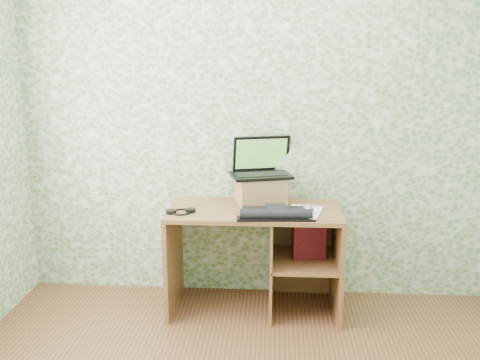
# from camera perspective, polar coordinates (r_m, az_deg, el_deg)

# --- Properties ---
(wall_back) EXTENTS (3.50, 0.00, 3.50)m
(wall_back) POSITION_cam_1_polar(r_m,az_deg,el_deg) (3.92, 1.82, 5.92)
(wall_back) COLOR white
(wall_back) RESTS_ON ground
(desk) EXTENTS (1.20, 0.60, 0.75)m
(desk) POSITION_cam_1_polar(r_m,az_deg,el_deg) (3.84, 2.76, -6.84)
(desk) COLOR brown
(desk) RESTS_ON floor
(riser) EXTENTS (0.39, 0.35, 0.20)m
(riser) POSITION_cam_1_polar(r_m,az_deg,el_deg) (3.84, 2.22, -1.08)
(riser) COLOR #8B603E
(riser) RESTS_ON desk
(laptop) EXTENTS (0.48, 0.40, 0.28)m
(laptop) POSITION_cam_1_polar(r_m,az_deg,el_deg) (3.85, 2.26, 1.45)
(laptop) COLOR black
(laptop) RESTS_ON riser
(keyboard) EXTENTS (0.52, 0.28, 0.07)m
(keyboard) POSITION_cam_1_polar(r_m,az_deg,el_deg) (3.56, 3.86, -3.52)
(keyboard) COLOR black
(keyboard) RESTS_ON desk
(headphones) EXTENTS (0.20, 0.18, 0.02)m
(headphones) POSITION_cam_1_polar(r_m,az_deg,el_deg) (3.66, -6.32, -3.36)
(headphones) COLOR black
(headphones) RESTS_ON desk
(notepad) EXTENTS (0.28, 0.35, 0.01)m
(notepad) POSITION_cam_1_polar(r_m,az_deg,el_deg) (3.65, 6.83, -3.44)
(notepad) COLOR white
(notepad) RESTS_ON desk
(mouse) EXTENTS (0.09, 0.12, 0.03)m
(mouse) POSITION_cam_1_polar(r_m,az_deg,el_deg) (3.64, 7.26, -3.08)
(mouse) COLOR #BBBBBE
(mouse) RESTS_ON notepad
(pen) EXTENTS (0.04, 0.14, 0.01)m
(pen) POSITION_cam_1_polar(r_m,az_deg,el_deg) (3.69, 7.18, -3.06)
(pen) COLOR black
(pen) RESTS_ON notepad
(red_box) EXTENTS (0.24, 0.11, 0.28)m
(red_box) POSITION_cam_1_polar(r_m,az_deg,el_deg) (3.80, 7.37, -6.39)
(red_box) COLOR maroon
(red_box) RESTS_ON desk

